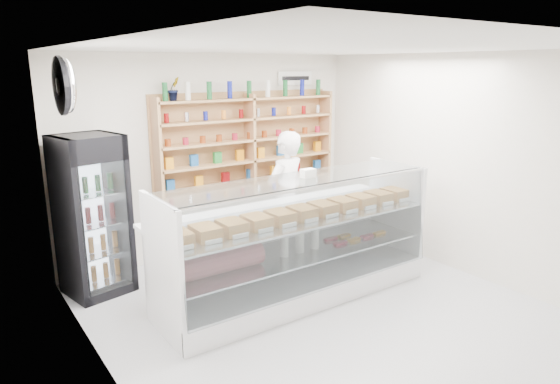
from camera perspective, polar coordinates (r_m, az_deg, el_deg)
room at (r=5.12m, az=5.58°, el=0.26°), size 5.00×5.00×5.00m
display_counter at (r=5.85m, az=1.81°, el=-8.35°), size 3.28×0.98×1.43m
shop_worker at (r=6.72m, az=0.61°, el=-0.68°), size 0.75×0.59×1.80m
drinks_cooler at (r=6.18m, az=-20.64°, el=-2.52°), size 0.80×0.78×1.88m
wall_shelving at (r=7.23m, az=-3.46°, el=5.95°), size 2.84×0.28×1.33m
potted_plant at (r=6.65m, az=-12.04°, el=11.46°), size 0.20×0.17×0.30m
security_mirror at (r=5.08m, az=-23.24°, el=11.09°), size 0.15×0.50×0.50m
wall_sign at (r=7.78m, az=1.73°, el=12.87°), size 0.62×0.03×0.20m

